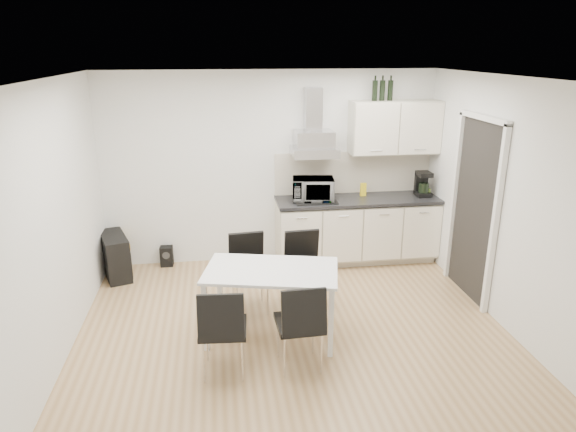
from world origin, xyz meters
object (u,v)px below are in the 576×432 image
(kitchenette, at_px, (359,203))
(guitar_amp, at_px, (115,256))
(chair_near_right, at_px, (299,324))
(floor_speaker, at_px, (167,256))
(dining_table, at_px, (271,277))
(chair_far_left, at_px, (250,274))
(chair_near_left, at_px, (223,329))
(chair_far_right, at_px, (305,272))

(kitchenette, bearing_deg, guitar_amp, -178.52)
(chair_near_right, xyz_separation_m, floor_speaker, (-1.42, 2.57, -0.30))
(dining_table, distance_m, floor_speaker, 2.41)
(chair_far_left, distance_m, chair_near_right, 1.21)
(chair_near_left, xyz_separation_m, guitar_amp, (-1.35, 2.31, -0.16))
(dining_table, xyz_separation_m, floor_speaker, (-1.23, 2.00, -0.52))
(dining_table, relative_size, chair_far_right, 1.66)
(dining_table, bearing_deg, chair_far_left, 120.52)
(chair_far_left, bearing_deg, floor_speaker, -59.47)
(kitchenette, relative_size, chair_far_left, 2.86)
(dining_table, distance_m, chair_far_right, 0.76)
(dining_table, bearing_deg, chair_near_right, -58.06)
(chair_near_right, bearing_deg, kitchenette, 60.69)
(chair_far_left, relative_size, chair_far_right, 1.00)
(kitchenette, bearing_deg, chair_far_left, -142.05)
(dining_table, relative_size, guitar_amp, 1.99)
(floor_speaker, bearing_deg, guitar_amp, -155.74)
(kitchenette, distance_m, floor_speaker, 2.74)
(dining_table, xyz_separation_m, chair_far_right, (0.45, 0.57, -0.22))
(dining_table, xyz_separation_m, guitar_amp, (-1.85, 1.75, -0.38))
(kitchenette, relative_size, chair_far_right, 2.86)
(chair_far_left, bearing_deg, dining_table, 101.49)
(chair_far_right, bearing_deg, kitchenette, -130.99)
(dining_table, height_order, floor_speaker, dining_table)
(chair_far_right, xyz_separation_m, floor_speaker, (-1.68, 1.43, -0.30))
(guitar_amp, bearing_deg, chair_near_left, -78.66)
(chair_near_left, distance_m, chair_near_right, 0.70)
(chair_near_right, bearing_deg, chair_far_right, 75.12)
(kitchenette, relative_size, floor_speaker, 9.13)
(kitchenette, height_order, chair_near_right, kitchenette)
(chair_far_right, height_order, floor_speaker, chair_far_right)
(chair_far_right, bearing_deg, chair_far_left, -5.17)
(dining_table, bearing_deg, chair_far_right, 64.75)
(chair_near_right, bearing_deg, guitar_amp, 129.13)
(kitchenette, height_order, chair_far_left, kitchenette)
(chair_far_right, bearing_deg, floor_speaker, -44.04)
(chair_far_right, bearing_deg, dining_table, 48.13)
(chair_near_right, relative_size, floor_speaker, 3.19)
(floor_speaker, bearing_deg, dining_table, -55.99)
(chair_far_right, distance_m, floor_speaker, 2.23)
(kitchenette, bearing_deg, chair_near_right, -116.99)
(dining_table, bearing_deg, kitchenette, 65.36)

